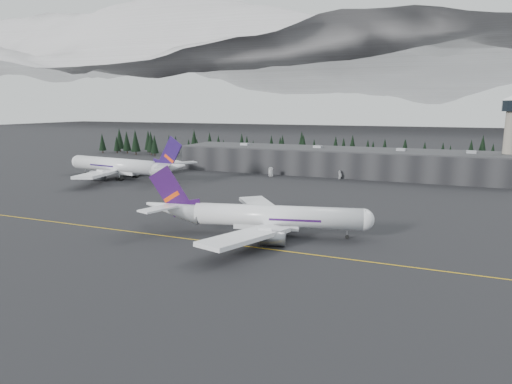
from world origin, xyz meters
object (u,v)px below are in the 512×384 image
at_px(jet_parked, 125,166).
at_px(gse_vehicle_b, 340,178).
at_px(jet_main, 257,216).
at_px(gse_vehicle_a, 271,175).
at_px(control_tower, 511,129).
at_px(terminal, 337,161).

xyz_separation_m(jet_parked, gse_vehicle_b, (92.50, 37.07, -5.16)).
distance_m(jet_main, gse_vehicle_a, 100.14).
relative_size(control_tower, gse_vehicle_a, 8.22).
relative_size(gse_vehicle_a, gse_vehicle_b, 1.13).
relative_size(jet_parked, gse_vehicle_b, 17.34).
relative_size(control_tower, gse_vehicle_b, 9.29).
bearing_deg(gse_vehicle_b, jet_main, 0.08).
xyz_separation_m(jet_parked, gse_vehicle_a, (60.24, 31.84, -5.21)).
bearing_deg(terminal, gse_vehicle_b, -72.15).
distance_m(terminal, jet_parked, 102.36).
bearing_deg(control_tower, gse_vehicle_a, -166.30).
bearing_deg(gse_vehicle_a, gse_vehicle_b, 3.13).
xyz_separation_m(control_tower, jet_main, (-69.83, -119.60, -18.38)).
bearing_deg(jet_main, gse_vehicle_a, 95.61).
relative_size(terminal, control_tower, 4.24).
distance_m(jet_main, jet_parked, 111.72).
height_order(jet_main, jet_parked, jet_parked).
bearing_deg(jet_parked, gse_vehicle_a, -144.85).
xyz_separation_m(terminal, jet_main, (5.17, -116.60, -1.28)).
distance_m(jet_parked, gse_vehicle_b, 99.78).
xyz_separation_m(gse_vehicle_a, gse_vehicle_b, (32.26, 5.22, 0.05)).
relative_size(terminal, jet_main, 2.68).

